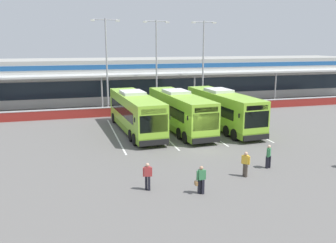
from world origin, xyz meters
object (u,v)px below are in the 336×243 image
(lamp_post_west, at_px, (107,60))
(lamp_post_east, at_px, (203,59))
(coach_bus_leftmost, at_px, (135,113))
(pedestrian_in_dark_coat, at_px, (148,175))
(pedestrian_with_handbag, at_px, (201,179))
(coach_bus_left_centre, at_px, (179,112))
(pedestrian_near_bin, at_px, (269,156))
(coach_bus_centre, at_px, (223,110))
(lamp_post_centre, at_px, (156,59))
(pedestrian_child, at_px, (246,163))

(lamp_post_west, distance_m, lamp_post_east, 12.50)
(coach_bus_leftmost, relative_size, pedestrian_in_dark_coat, 7.58)
(pedestrian_with_handbag, distance_m, pedestrian_in_dark_coat, 3.04)
(coach_bus_left_centre, height_order, pedestrian_near_bin, coach_bus_left_centre)
(coach_bus_left_centre, bearing_deg, pedestrian_in_dark_coat, -114.44)
(coach_bus_left_centre, bearing_deg, pedestrian_with_handbag, -102.77)
(pedestrian_in_dark_coat, distance_m, lamp_post_west, 24.01)
(lamp_post_west, bearing_deg, pedestrian_with_handbag, -84.45)
(pedestrian_with_handbag, xyz_separation_m, pedestrian_near_bin, (5.87, 2.72, 0.02))
(coach_bus_left_centre, bearing_deg, lamp_post_west, 119.74)
(coach_bus_centre, height_order, pedestrian_near_bin, coach_bus_centre)
(pedestrian_with_handbag, bearing_deg, lamp_post_centre, 81.54)
(pedestrian_with_handbag, height_order, lamp_post_east, lamp_post_east)
(coach_bus_centre, distance_m, pedestrian_in_dark_coat, 16.76)
(coach_bus_leftmost, bearing_deg, pedestrian_child, -71.28)
(pedestrian_with_handbag, relative_size, pedestrian_near_bin, 1.00)
(pedestrian_in_dark_coat, bearing_deg, lamp_post_centre, 75.03)
(pedestrian_with_handbag, bearing_deg, pedestrian_child, 25.28)
(pedestrian_in_dark_coat, distance_m, pedestrian_near_bin, 8.74)
(pedestrian_in_dark_coat, xyz_separation_m, lamp_post_centre, (6.63, 24.82, 5.42))
(pedestrian_in_dark_coat, distance_m, pedestrian_child, 6.41)
(lamp_post_east, bearing_deg, pedestrian_near_bin, -100.13)
(coach_bus_left_centre, xyz_separation_m, coach_bus_centre, (4.37, -0.29, 0.00))
(coach_bus_centre, xyz_separation_m, pedestrian_with_handbag, (-7.69, -14.37, -0.93))
(coach_bus_leftmost, distance_m, coach_bus_centre, 8.61)
(coach_bus_leftmost, height_order, pedestrian_in_dark_coat, coach_bus_leftmost)
(coach_bus_leftmost, distance_m, lamp_post_east, 16.07)
(coach_bus_left_centre, distance_m, pedestrian_with_handbag, 15.07)
(coach_bus_left_centre, xyz_separation_m, pedestrian_near_bin, (2.55, -11.95, -0.91))
(pedestrian_in_dark_coat, height_order, pedestrian_near_bin, same)
(coach_bus_leftmost, xyz_separation_m, pedestrian_with_handbag, (0.89, -15.11, -0.93))
(coach_bus_leftmost, distance_m, lamp_post_centre, 12.81)
(pedestrian_in_dark_coat, distance_m, lamp_post_east, 28.34)
(pedestrian_child, bearing_deg, pedestrian_with_handbag, -154.72)
(lamp_post_east, bearing_deg, lamp_post_west, -173.96)
(lamp_post_centre, bearing_deg, coach_bus_centre, -72.03)
(lamp_post_centre, bearing_deg, pedestrian_child, -90.55)
(lamp_post_east, bearing_deg, pedestrian_child, -104.74)
(lamp_post_west, bearing_deg, coach_bus_leftmost, -81.05)
(pedestrian_in_dark_coat, bearing_deg, coach_bus_centre, 51.39)
(pedestrian_child, relative_size, lamp_post_centre, 0.15)
(lamp_post_west, bearing_deg, pedestrian_near_bin, -69.37)
(coach_bus_centre, relative_size, pedestrian_near_bin, 7.58)
(coach_bus_centre, xyz_separation_m, pedestrian_near_bin, (-1.82, -11.65, -0.91))
(coach_bus_centre, height_order, pedestrian_in_dark_coat, coach_bus_centre)
(coach_bus_left_centre, relative_size, lamp_post_west, 1.12)
(pedestrian_child, xyz_separation_m, lamp_post_east, (6.39, 24.28, 5.42))
(pedestrian_with_handbag, xyz_separation_m, lamp_post_west, (-2.40, 24.69, 5.43))
(pedestrian_near_bin, distance_m, lamp_post_centre, 24.09)
(coach_bus_left_centre, relative_size, pedestrian_child, 7.58)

